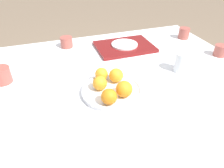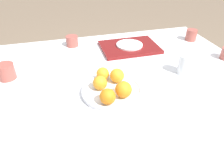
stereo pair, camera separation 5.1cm
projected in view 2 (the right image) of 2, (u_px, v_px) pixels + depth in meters
name	position (u px, v px, depth m)	size (l,w,h in m)	color
ground_plane	(115.00, 150.00, 1.62)	(12.00, 12.00, 0.00)	#7A6651
table	(116.00, 113.00, 1.42)	(1.38, 0.87, 0.73)	white
fruit_platter	(112.00, 91.00, 0.98)	(0.28, 0.28, 0.03)	silver
orange_0	(100.00, 83.00, 0.97)	(0.06, 0.06, 0.06)	orange
orange_1	(108.00, 97.00, 0.88)	(0.07, 0.07, 0.07)	orange
orange_2	(103.00, 74.00, 1.03)	(0.06, 0.06, 0.06)	orange
orange_3	(123.00, 90.00, 0.92)	(0.07, 0.07, 0.07)	orange
orange_4	(117.00, 76.00, 1.01)	(0.07, 0.07, 0.07)	orange
water_glass	(185.00, 65.00, 1.10)	(0.07, 0.07, 0.10)	silver
serving_tray	(129.00, 47.00, 1.37)	(0.35, 0.26, 0.02)	maroon
side_plate	(129.00, 45.00, 1.36)	(0.16, 0.16, 0.01)	white
cup_0	(191.00, 35.00, 1.47)	(0.07, 0.07, 0.07)	#9E4C42
cup_1	(72.00, 41.00, 1.39)	(0.08, 0.08, 0.07)	#9E4C42
cup_2	(6.00, 72.00, 1.07)	(0.08, 0.08, 0.08)	#9E4C42
napkin	(71.00, 75.00, 1.11)	(0.11, 0.10, 0.01)	silver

